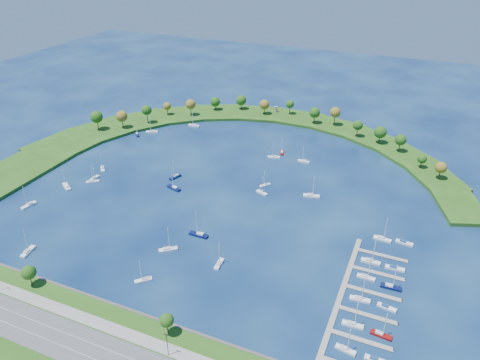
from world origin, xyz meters
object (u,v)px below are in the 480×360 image
at_px(moored_boat_17, 94,178).
at_px(docked_boat_0, 346,349).
at_px(moored_boat_10, 265,185).
at_px(docked_boat_6, 366,277).
at_px(moored_boat_11, 168,249).
at_px(docked_boat_2, 353,324).
at_px(moored_boat_6, 93,181).
at_px(moored_boat_20, 67,186).
at_px(moored_boat_15, 103,168).
at_px(moored_boat_3, 311,195).
at_px(moored_boat_4, 219,263).
at_px(docked_boat_10, 382,238).
at_px(moored_boat_16, 274,157).
at_px(moored_boat_9, 194,125).
at_px(docked_boat_9, 395,268).
at_px(moored_boat_2, 152,131).
at_px(moored_boat_5, 28,251).
at_px(moored_boat_13, 174,187).
at_px(moored_boat_12, 175,176).
at_px(docked_boat_11, 404,243).
at_px(moored_boat_8, 262,192).
at_px(moored_boat_14, 199,234).
at_px(docked_boat_4, 360,299).
at_px(docked_boat_5, 387,307).
at_px(moored_boat_7, 282,152).
at_px(harbor_tower, 276,109).
at_px(docked_boat_7, 391,286).
at_px(moored_boat_0, 143,279).
at_px(docked_boat_3, 381,334).
at_px(docked_boat_1, 376,360).
at_px(dock_system, 359,300).
at_px(moored_boat_19, 137,134).
at_px(docked_boat_8, 370,261).
at_px(moored_boat_1, 29,205).

bearing_deg(moored_boat_17, docked_boat_0, -110.82).
relative_size(moored_boat_10, docked_boat_6, 0.87).
height_order(moored_boat_11, docked_boat_2, moored_boat_11).
xyz_separation_m(moored_boat_6, moored_boat_20, (-9.62, -10.85, 0.08)).
bearing_deg(moored_boat_15, docked_boat_0, 24.11).
height_order(moored_boat_3, moored_boat_4, moored_boat_3).
bearing_deg(docked_boat_10, moored_boat_16, 146.20).
distance_m(moored_boat_9, docked_boat_9, 192.50).
height_order(moored_boat_2, docked_boat_6, moored_boat_2).
relative_size(moored_boat_5, docked_boat_0, 1.17).
bearing_deg(moored_boat_13, moored_boat_4, 153.49).
relative_size(moored_boat_12, docked_boat_11, 1.45).
bearing_deg(docked_boat_6, moored_boat_5, -161.06).
bearing_deg(moored_boat_3, docked_boat_0, -80.82).
distance_m(moored_boat_12, docked_boat_0, 147.68).
distance_m(moored_boat_8, moored_boat_15, 100.95).
relative_size(moored_boat_10, moored_boat_14, 0.70).
xyz_separation_m(moored_boat_3, docked_boat_4, (39.51, -70.16, -0.04)).
bearing_deg(docked_boat_2, moored_boat_4, 166.35).
distance_m(moored_boat_17, docked_boat_10, 165.77).
distance_m(docked_boat_2, docked_boat_4, 14.52).
xyz_separation_m(moored_boat_13, docked_boat_5, (124.29, -47.61, -0.39)).
bearing_deg(moored_boat_17, moored_boat_7, -48.25).
height_order(harbor_tower, moored_boat_4, moored_boat_4).
xyz_separation_m(moored_boat_16, docked_boat_7, (85.47, -95.64, 0.03)).
bearing_deg(moored_boat_17, docked_boat_7, -97.56).
bearing_deg(moored_boat_0, docked_boat_3, 141.46).
relative_size(moored_boat_9, docked_boat_1, 1.60).
bearing_deg(dock_system, moored_boat_15, 162.93).
relative_size(moored_boat_20, docked_boat_11, 1.65).
xyz_separation_m(docked_boat_7, docked_boat_11, (1.87, 33.85, -0.32)).
height_order(moored_boat_17, moored_boat_19, moored_boat_17).
bearing_deg(docked_boat_10, moored_boat_19, 167.31).
bearing_deg(docked_boat_3, moored_boat_6, 169.49).
xyz_separation_m(moored_boat_20, docked_boat_11, (183.48, 21.74, -0.35)).
height_order(moored_boat_6, moored_boat_15, moored_boat_15).
xyz_separation_m(moored_boat_3, docked_boat_9, (49.97, -44.93, -0.32)).
relative_size(moored_boat_14, docked_boat_2, 1.18).
xyz_separation_m(harbor_tower, moored_boat_4, (38.76, -184.58, -3.50)).
bearing_deg(moored_boat_11, dock_system, -37.74).
height_order(docked_boat_8, docked_boat_9, docked_boat_8).
height_order(moored_boat_1, docked_boat_8, moored_boat_1).
xyz_separation_m(docked_boat_0, docked_boat_6, (-0.01, 41.29, 0.01)).
height_order(moored_boat_3, docked_boat_3, moored_boat_3).
bearing_deg(harbor_tower, docked_boat_5, -58.77).
height_order(moored_boat_5, moored_boat_14, moored_boat_14).
distance_m(harbor_tower, docked_boat_4, 207.62).
height_order(moored_boat_14, docked_boat_5, moored_boat_14).
distance_m(moored_boat_5, moored_boat_20, 59.77).
xyz_separation_m(moored_boat_2, docked_boat_10, (172.84, -67.00, -0.00)).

